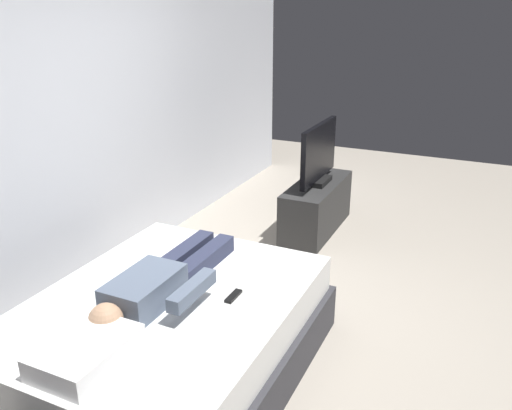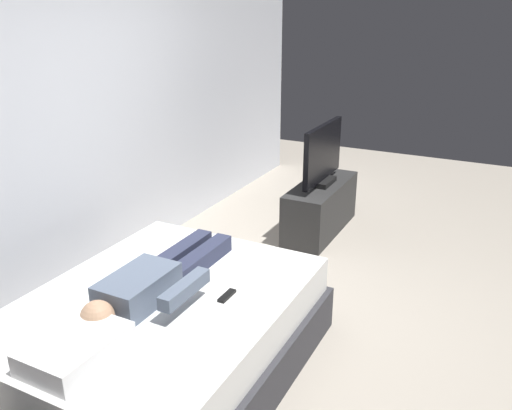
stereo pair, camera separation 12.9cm
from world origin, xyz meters
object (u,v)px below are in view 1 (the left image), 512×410
object	(u,v)px
person	(160,282)
bed	(168,338)
pillow	(86,352)
tv	(319,155)
remote	(233,296)
tv_stand	(316,207)

from	to	relation	value
person	bed	bearing A→B (deg)	-121.70
pillow	tv	bearing A→B (deg)	-1.47
bed	remote	distance (m)	0.49
tv_stand	tv	xyz separation A→B (m)	(-0.00, 0.00, 0.53)
remote	tv_stand	distance (m)	2.37
bed	tv	bearing A→B (deg)	-1.85
bed	pillow	distance (m)	0.73
person	tv_stand	bearing A→B (deg)	-2.94
pillow	person	distance (m)	0.68
remote	bed	bearing A→B (deg)	116.69
remote	tv_stand	bearing A→B (deg)	6.78
tv	remote	bearing A→B (deg)	-173.22
person	tv	bearing A→B (deg)	-2.94
bed	tv_stand	bearing A→B (deg)	-1.85
pillow	tv	size ratio (longest dim) A/B	0.55
bed	remote	xyz separation A→B (m)	(0.18, -0.36, 0.29)
remote	tv	size ratio (longest dim) A/B	0.17
remote	tv_stand	world-z (taller)	remote
pillow	person	size ratio (longest dim) A/B	0.38
pillow	tv_stand	bearing A→B (deg)	-1.47
remote	tv	bearing A→B (deg)	6.78
bed	tv_stand	distance (m)	2.51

